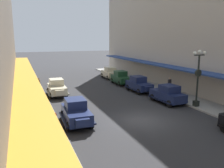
# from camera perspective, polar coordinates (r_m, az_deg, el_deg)

# --- Properties ---
(ground_plane) EXTENTS (200.00, 200.00, 0.00)m
(ground_plane) POSITION_cam_1_polar(r_m,az_deg,el_deg) (18.53, 7.00, -8.83)
(ground_plane) COLOR #2D2D30
(sidewalk_left) EXTENTS (3.00, 60.00, 0.15)m
(sidewalk_left) POSITION_cam_1_polar(r_m,az_deg,el_deg) (16.47, -17.05, -11.60)
(sidewalk_left) COLOR #99968E
(sidewalk_left) RESTS_ON ground
(sidewalk_right) EXTENTS (3.00, 60.00, 0.15)m
(sidewalk_right) POSITION_cam_1_polar(r_m,az_deg,el_deg) (22.94, 23.75, -5.58)
(sidewalk_right) COLOR #99968E
(sidewalk_right) RESTS_ON ground
(parked_car_1) EXTENTS (2.23, 4.29, 1.84)m
(parked_car_1) POSITION_cam_1_polar(r_m,az_deg,el_deg) (27.99, 6.64, 0.04)
(parked_car_1) COLOR #19234C
(parked_car_1) RESTS_ON ground
(parked_car_2) EXTENTS (2.22, 4.29, 1.84)m
(parked_car_2) POSITION_cam_1_polar(r_m,az_deg,el_deg) (36.99, -0.56, 2.83)
(parked_car_2) COLOR beige
(parked_car_2) RESTS_ON ground
(parked_car_3) EXTENTS (2.20, 4.28, 1.84)m
(parked_car_3) POSITION_cam_1_polar(r_m,az_deg,el_deg) (26.68, -13.40, -0.74)
(parked_car_3) COLOR beige
(parked_car_3) RESTS_ON ground
(parked_car_4) EXTENTS (2.25, 4.30, 1.84)m
(parked_car_4) POSITION_cam_1_polar(r_m,az_deg,el_deg) (17.72, -8.82, -6.60)
(parked_car_4) COLOR #19234C
(parked_car_4) RESTS_ON ground
(parked_car_5) EXTENTS (2.23, 4.29, 1.84)m
(parked_car_5) POSITION_cam_1_polar(r_m,az_deg,el_deg) (32.39, 2.23, 1.62)
(parked_car_5) COLOR #193D23
(parked_car_5) RESTS_ON ground
(parked_car_6) EXTENTS (2.30, 4.32, 1.84)m
(parked_car_6) POSITION_cam_1_polar(r_m,az_deg,el_deg) (23.54, 13.52, -2.33)
(parked_car_6) COLOR #19234C
(parked_car_6) RESTS_ON ground
(lamp_post_with_clock) EXTENTS (1.42, 0.44, 5.16)m
(lamp_post_with_clock) POSITION_cam_1_polar(r_m,az_deg,el_deg) (22.33, 20.36, 1.90)
(lamp_post_with_clock) COLOR black
(lamp_post_with_clock) RESTS_ON sidewalk_right
(fire_hydrant) EXTENTS (0.24, 0.24, 0.82)m
(fire_hydrant) POSITION_cam_1_polar(r_m,az_deg,el_deg) (17.73, -13.81, -8.10)
(fire_hydrant) COLOR #B21E19
(fire_hydrant) RESTS_ON sidewalk_left
(pedestrian_0) EXTENTS (0.36, 0.24, 1.64)m
(pedestrian_0) POSITION_cam_1_polar(r_m,az_deg,el_deg) (11.80, -13.64, -15.99)
(pedestrian_0) COLOR #2D2D33
(pedestrian_0) RESTS_ON sidewalk_left
(pedestrian_1) EXTENTS (0.36, 0.24, 1.64)m
(pedestrian_1) POSITION_cam_1_polar(r_m,az_deg,el_deg) (28.19, 13.93, -0.05)
(pedestrian_1) COLOR #2D2D33
(pedestrian_1) RESTS_ON sidewalk_right
(pedestrian_2) EXTENTS (0.36, 0.24, 1.64)m
(pedestrian_2) POSITION_cam_1_polar(r_m,az_deg,el_deg) (28.57, -17.58, -0.10)
(pedestrian_2) COLOR slate
(pedestrian_2) RESTS_ON sidewalk_left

